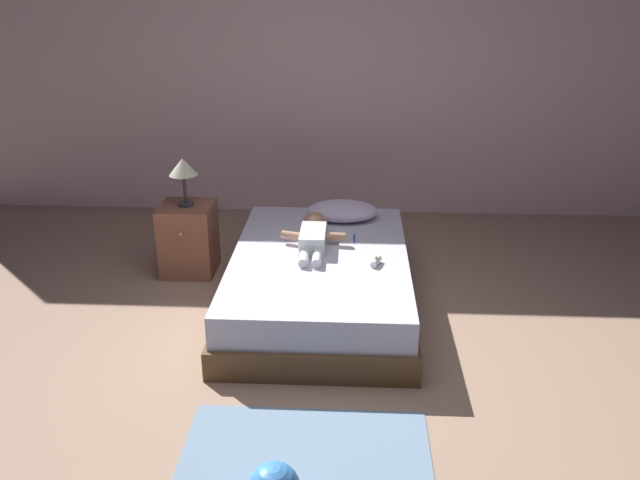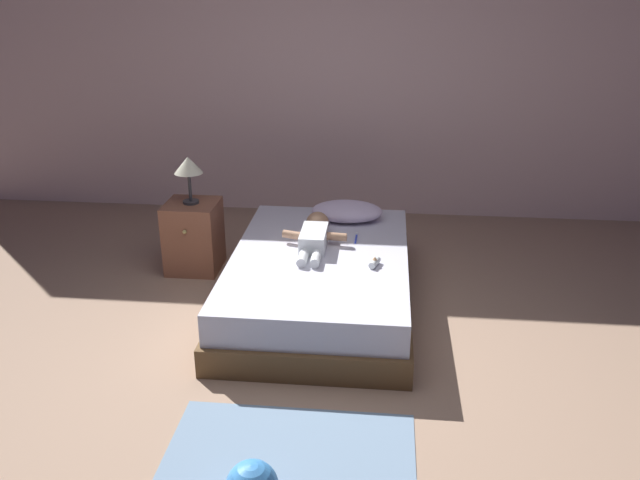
% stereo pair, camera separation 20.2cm
% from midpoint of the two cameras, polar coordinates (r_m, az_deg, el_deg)
% --- Properties ---
extents(ground_plane, '(8.00, 8.00, 0.00)m').
position_cam_midpoint_polar(ground_plane, '(3.75, -2.21, -12.86)').
color(ground_plane, '#A28269').
extents(wall_behind_bed, '(8.00, 0.12, 2.83)m').
position_cam_midpoint_polar(wall_behind_bed, '(6.10, 0.15, 15.33)').
color(wall_behind_bed, beige).
rests_on(wall_behind_bed, ground_plane).
extents(bed, '(1.23, 1.94, 0.39)m').
position_cam_midpoint_polar(bed, '(4.52, -1.28, -3.51)').
color(bed, brown).
rests_on(bed, ground_plane).
extents(pillow, '(0.54, 0.35, 0.14)m').
position_cam_midpoint_polar(pillow, '(5.02, 0.84, 2.55)').
color(pillow, silver).
rests_on(pillow, bed).
extents(baby, '(0.46, 0.68, 0.17)m').
position_cam_midpoint_polar(baby, '(4.56, -1.84, 0.39)').
color(baby, white).
rests_on(baby, bed).
extents(toothbrush, '(0.01, 0.16, 0.02)m').
position_cam_midpoint_polar(toothbrush, '(4.69, 1.75, 0.23)').
color(toothbrush, blue).
rests_on(toothbrush, bed).
extents(nightstand, '(0.39, 0.42, 0.54)m').
position_cam_midpoint_polar(nightstand, '(5.11, -12.44, 0.11)').
color(nightstand, brown).
rests_on(nightstand, ground_plane).
extents(lamp, '(0.21, 0.21, 0.36)m').
position_cam_midpoint_polar(lamp, '(4.94, -12.96, 6.01)').
color(lamp, '#333338').
rests_on(lamp, nightstand).
extents(baby_bottle, '(0.08, 0.12, 0.07)m').
position_cam_midpoint_polar(baby_bottle, '(4.26, 3.53, -1.88)').
color(baby_bottle, white).
rests_on(baby_bottle, bed).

